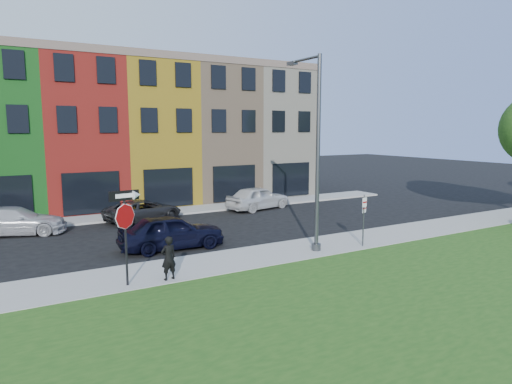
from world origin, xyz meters
TOP-DOWN VIEW (x-y plane):
  - ground at (0.00, 0.00)m, footprint 120.00×120.00m
  - sidewalk_near at (2.00, 3.00)m, footprint 40.00×3.00m
  - sidewalk_far at (-3.00, 15.00)m, footprint 40.00×2.40m
  - rowhouse_block at (-2.50, 21.18)m, footprint 30.00×10.12m
  - stop_sign at (-6.46, 2.04)m, footprint 1.04×0.21m
  - man at (-5.03, 1.90)m, footprint 0.70×0.56m
  - sedan_near at (-3.36, 6.27)m, footprint 2.38×4.93m
  - parked_car_silver at (-9.42, 13.04)m, footprint 4.73×6.09m
  - parked_car_dark at (-2.63, 13.17)m, footprint 4.59×5.76m
  - parked_car_white at (5.24, 13.17)m, footprint 3.95×5.51m
  - street_lamp at (1.95, 2.63)m, footprint 0.40×2.58m
  - parking_sign_a at (4.52, 2.23)m, footprint 0.31×0.13m
  - parking_sign_b at (4.23, 1.91)m, footprint 0.32×0.12m

SIDE VIEW (x-z plane):
  - ground at x=0.00m, z-range 0.00..0.00m
  - sidewalk_near at x=2.00m, z-range 0.00..0.12m
  - sidewalk_far at x=-3.00m, z-range 0.00..0.12m
  - parked_car_dark at x=-2.63m, z-range 0.00..1.29m
  - parked_car_silver at x=-9.42m, z-range 0.00..1.45m
  - parked_car_white at x=5.24m, z-range 0.00..1.59m
  - sedan_near at x=-3.36m, z-range 0.00..1.62m
  - man at x=-5.03m, z-range 0.12..1.70m
  - parking_sign_a at x=4.52m, z-range 0.38..2.35m
  - parking_sign_b at x=4.23m, z-range 0.40..2.77m
  - stop_sign at x=-6.46m, z-range 0.82..4.11m
  - street_lamp at x=1.95m, z-range 0.15..8.61m
  - rowhouse_block at x=-2.50m, z-range -0.01..9.99m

